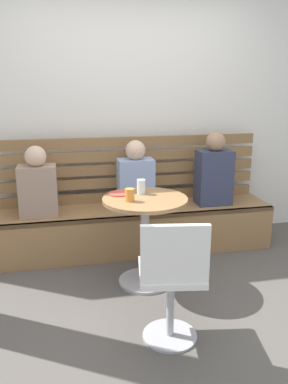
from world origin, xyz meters
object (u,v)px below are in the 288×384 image
white_chair (172,278)px  person_adult (214,172)px  cup_glass_tall (141,187)px  cafe_table (145,224)px  plate_small (119,194)px  person_child_left (136,178)px  person_child_middle (38,185)px  booth_bench (135,229)px  cup_tumbler_orange (130,195)px

white_chair → person_adult: size_ratio=1.18×
cup_glass_tall → white_chair: bearing=-89.9°
cafe_table → plate_small: plate_small is taller
person_adult → person_child_left: person_adult is taller
white_chair → person_child_middle: (-0.85, 1.45, 0.26)m
person_child_left → booth_bench: bearing=-136.9°
plate_small → booth_bench: bearing=66.4°
person_child_middle → cup_glass_tall: bearing=-31.3°
person_adult → cup_glass_tall: (-0.84, -0.52, 0.04)m
white_chair → cup_tumbler_orange: 0.83m
booth_bench → cup_glass_tall: size_ratio=22.50×
cup_glass_tall → plate_small: bearing=173.0°
cafe_table → cup_tumbler_orange: bearing=-154.4°
plate_small → cafe_table: bearing=-37.5°
cafe_table → person_adult: person_adult is taller
cafe_table → cup_tumbler_orange: cup_tumbler_orange is taller
booth_bench → person_child_left: bearing=43.1°
cafe_table → plate_small: size_ratio=4.35×
person_adult → cup_tumbler_orange: person_adult is taller
person_child_left → person_child_middle: 0.91m
booth_bench → white_chair: bearing=-91.7°
white_chair → plate_small: size_ratio=5.00×
white_chair → person_adult: person_adult is taller
person_child_left → plate_small: 0.59m
cafe_table → person_child_middle: bearing=143.2°
cafe_table → cup_tumbler_orange: size_ratio=7.40×
person_adult → booth_bench: bearing=178.0°
cup_glass_tall → person_adult: bearing=31.7°
booth_bench → cup_glass_tall: cup_glass_tall is taller
cafe_table → cup_tumbler_orange: (-0.13, -0.06, 0.27)m
person_adult → person_child_middle: 1.70m
person_child_middle → plate_small: bearing=-36.6°
plate_small → person_adult: bearing=25.9°
white_chair → booth_bench: bearing=88.3°
person_child_left → person_child_middle: person_child_left is taller
cafe_table → plate_small: bearing=142.5°
booth_bench → cafe_table: 0.74m
person_adult → plate_small: size_ratio=4.25×
cup_glass_tall → booth_bench: bearing=85.1°
white_chair → person_child_left: size_ratio=1.29×
person_adult → person_child_middle: (-1.69, -0.01, -0.04)m
cup_glass_tall → cafe_table: bearing=-87.4°
person_adult → cup_glass_tall: 0.99m
white_chair → person_adult: 1.71m
person_child_middle → plate_small: size_ratio=3.80×
cup_glass_tall → person_child_left: bearing=83.8°
booth_bench → plate_small: size_ratio=15.88×
person_child_middle → cup_tumbler_orange: size_ratio=6.45×
cafe_table → person_child_left: size_ratio=1.12×
person_adult → cup_tumbler_orange: 1.20m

